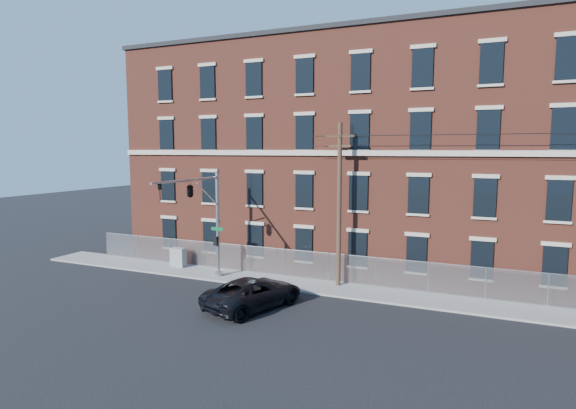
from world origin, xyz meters
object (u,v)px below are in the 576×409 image
(utility_pole_near, at_px, (339,202))
(pickup_truck, at_px, (254,293))
(traffic_signal_mast, at_px, (197,201))
(utility_cabinet, at_px, (178,257))

(utility_pole_near, distance_m, pickup_truck, 7.73)
(traffic_signal_mast, height_order, utility_pole_near, utility_pole_near)
(pickup_truck, xyz_separation_m, utility_cabinet, (-8.92, 5.35, -0.01))
(utility_pole_near, relative_size, utility_cabinet, 7.34)
(traffic_signal_mast, bearing_deg, utility_pole_near, 23.14)
(pickup_truck, distance_m, utility_cabinet, 10.40)
(utility_pole_near, bearing_deg, pickup_truck, -119.12)
(pickup_truck, bearing_deg, utility_cabinet, -12.20)
(traffic_signal_mast, xyz_separation_m, pickup_truck, (4.95, -2.06, -4.57))
(utility_pole_near, height_order, utility_cabinet, utility_pole_near)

